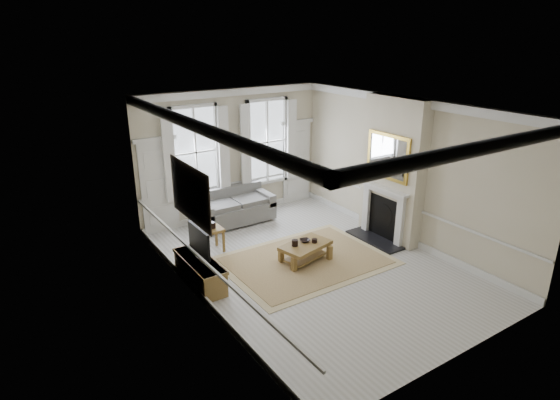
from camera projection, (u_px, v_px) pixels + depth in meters
floor at (313, 265)px, 10.05m from camera, size 7.20×7.20×0.00m
ceiling at (317, 106)px, 8.89m from camera, size 7.20×7.20×0.00m
back_wall at (232, 154)px, 12.30m from camera, size 5.20×0.00×5.20m
left_wall at (196, 217)px, 8.13m from camera, size 0.00×7.20×7.20m
right_wall at (405, 171)px, 10.81m from camera, size 0.00×7.20×7.20m
window_left at (195, 152)px, 11.65m from camera, size 1.26×0.20×2.20m
window_right at (267, 142)px, 12.73m from camera, size 1.26×0.20×2.20m
door_left at (159, 188)px, 11.40m from camera, size 0.90×0.08×2.30m
door_right at (296, 163)px, 13.51m from camera, size 0.90×0.08×2.30m
painting at (190, 193)px, 8.27m from camera, size 0.05×1.66×1.06m
chimney_breast at (393, 170)px, 10.88m from camera, size 0.35×1.70×3.38m
hearth at (375, 240)px, 11.23m from camera, size 0.55×1.50×0.05m
fireplace at (383, 211)px, 11.09m from camera, size 0.21×1.45×1.33m
mirror at (387, 157)px, 10.65m from camera, size 0.06×1.26×1.06m
sofa at (234, 209)px, 12.23m from camera, size 1.99×0.97×0.89m
side_table at (212, 233)px, 10.58m from camera, size 0.46×0.46×0.56m
rug at (305, 261)px, 10.24m from camera, size 3.50×2.60×0.02m
coffee_table at (306, 247)px, 10.13m from camera, size 1.23×0.89×0.42m
ceramic_pot_a at (295, 243)px, 9.99m from camera, size 0.14×0.14×0.14m
ceramic_pot_b at (314, 241)px, 10.15m from camera, size 0.12×0.12×0.09m
bowl at (305, 241)px, 10.19m from camera, size 0.26×0.26×0.05m
tv_stand at (200, 272)px, 9.24m from camera, size 0.48×1.49×0.53m
tv at (199, 241)px, 9.03m from camera, size 0.08×0.90×0.68m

